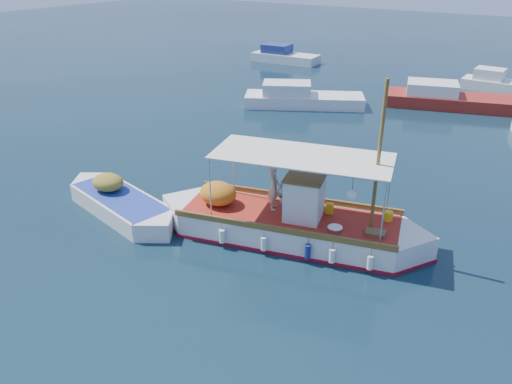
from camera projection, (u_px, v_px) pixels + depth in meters
The scene contains 7 objects.
ground at pixel (288, 243), 17.99m from camera, with size 160.00×160.00×0.00m, color black.
fishing_caique at pixel (288, 224), 18.15m from camera, with size 9.96×4.58×6.28m.
dinghy at pixel (120, 204), 20.01m from camera, with size 6.47×2.85×1.62m.
bg_boat_nw at pixel (300, 99), 33.74m from camera, with size 8.11×5.87×1.80m.
bg_boat_n at pixel (446, 99), 33.67m from camera, with size 8.63×5.04×1.80m.
bg_boat_far_w at pixel (284, 57), 47.24m from camera, with size 6.42×2.74×1.80m.
bg_boat_far_n at pixel (496, 84), 37.47m from camera, with size 5.16×2.17×1.80m.
Camera 1 is at (7.46, -13.51, 9.49)m, focal length 35.00 mm.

